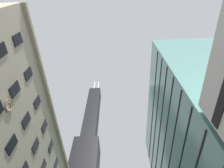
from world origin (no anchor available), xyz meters
The scene contains 0 objects.
Camera 1 is at (1.57, -8.35, 1.62)m, focal length 29.41 mm.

